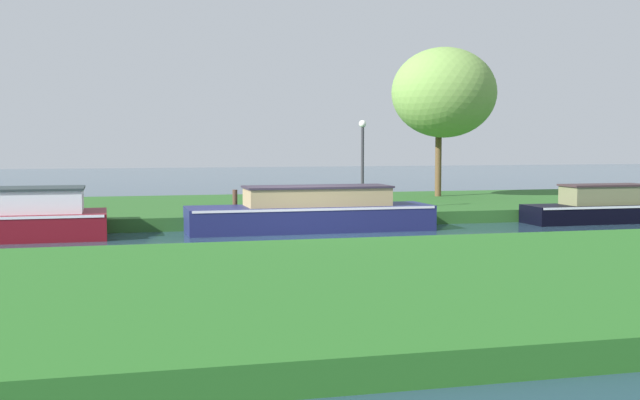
{
  "coord_description": "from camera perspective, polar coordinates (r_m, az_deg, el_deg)",
  "views": [
    {
      "loc": [
        -5.31,
        -21.9,
        2.62
      ],
      "look_at": [
        0.7,
        1.2,
        0.9
      ],
      "focal_mm": 45.84,
      "sensor_mm": 36.0,
      "label": 1
    }
  ],
  "objects": [
    {
      "name": "willow_tree_left",
      "position": [
        32.9,
        8.66,
        7.41
      ],
      "size": [
        4.21,
        3.82,
        5.93
      ],
      "color": "brown",
      "rests_on": "riverbank_far"
    },
    {
      "name": "mooring_post_near",
      "position": [
        24.59,
        -17.13,
        -0.63
      ],
      "size": [
        0.14,
        0.14,
        0.52
      ],
      "primitive_type": "cylinder",
      "color": "brown",
      "rests_on": "riverbank_far"
    },
    {
      "name": "maroon_narrowboat",
      "position": [
        23.36,
        -21.42,
        -1.12
      ],
      "size": [
        5.56,
        2.34,
        1.39
      ],
      "color": "maroon",
      "rests_on": "ground_plane"
    },
    {
      "name": "ground_plane",
      "position": [
        22.69,
        -0.94,
        -2.51
      ],
      "size": [
        120.0,
        120.0,
        0.0
      ],
      "primitive_type": "plane",
      "color": "#264051"
    },
    {
      "name": "navy_barge",
      "position": [
        23.9,
        -0.58,
        -0.84
      ],
      "size": [
        7.19,
        1.9,
        1.32
      ],
      "color": "navy",
      "rests_on": "ground_plane"
    },
    {
      "name": "black_cruiser",
      "position": [
        27.81,
        18.93,
        -0.45
      ],
      "size": [
        4.61,
        1.48,
        1.24
      ],
      "color": "black",
      "rests_on": "ground_plane"
    },
    {
      "name": "riverbank_far",
      "position": [
        29.49,
        -4.15,
        -0.6
      ],
      "size": [
        72.0,
        10.0,
        0.4
      ],
      "primitive_type": "cube",
      "color": "#295B23",
      "rests_on": "ground_plane"
    },
    {
      "name": "riverbank_near",
      "position": [
        14.16,
        7.72,
        -5.76
      ],
      "size": [
        72.0,
        10.0,
        0.4
      ],
      "primitive_type": "cube",
      "color": "#266321",
      "rests_on": "ground_plane"
    },
    {
      "name": "lamp_post",
      "position": [
        26.54,
        2.98,
        3.27
      ],
      "size": [
        0.24,
        0.24,
        2.9
      ],
      "color": "#333338",
      "rests_on": "riverbank_far"
    },
    {
      "name": "mooring_post_far",
      "position": [
        24.83,
        -5.96,
        -0.15
      ],
      "size": [
        0.15,
        0.15,
        0.76
      ],
      "primitive_type": "cylinder",
      "color": "#4D3327",
      "rests_on": "riverbank_far"
    }
  ]
}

